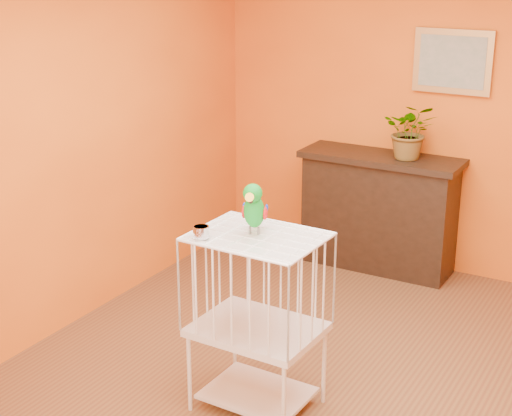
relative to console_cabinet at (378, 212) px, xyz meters
The scene contains 8 objects.
ground 2.13m from the console_cabinet, 76.89° to the right, with size 4.50×4.50×0.00m, color brown.
room_shell 2.34m from the console_cabinet, 76.89° to the right, with size 4.50×4.50×4.50m.
console_cabinet is the anchor object (origin of this frame).
potted_plant 0.71m from the console_cabinet, ahead, with size 0.41×0.45×0.35m, color #26722D.
framed_picture 1.36m from the console_cabinet, 22.84° to the left, with size 0.62×0.04×0.50m.
birdcage 2.37m from the console_cabinet, 85.65° to the right, with size 0.72×0.56×1.09m.
feed_cup 2.62m from the console_cabinet, 91.61° to the right, with size 0.09×0.09×0.06m, color silver.
parrot 2.47m from the console_cabinet, 86.36° to the right, with size 0.16×0.27×0.30m.
Camera 1 is at (1.72, -3.87, 2.62)m, focal length 55.00 mm.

